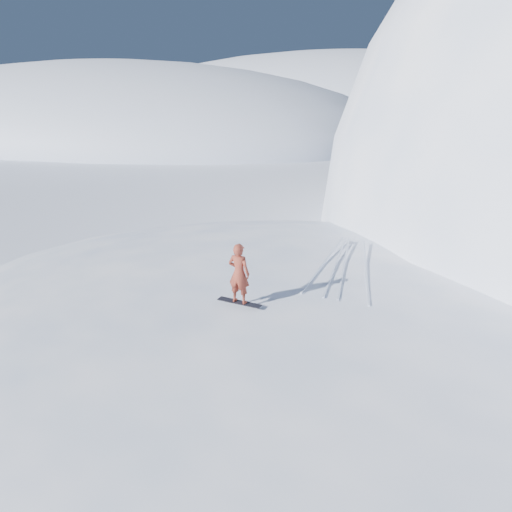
# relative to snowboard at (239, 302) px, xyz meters

# --- Properties ---
(ground) EXTENTS (400.00, 400.00, 0.00)m
(ground) POSITION_rel_snowboard_xyz_m (2.72, -0.54, -2.41)
(ground) COLOR white
(ground) RESTS_ON ground
(near_ridge) EXTENTS (36.00, 28.00, 4.80)m
(near_ridge) POSITION_rel_snowboard_xyz_m (3.72, 2.46, -2.41)
(near_ridge) COLOR white
(near_ridge) RESTS_ON ground
(far_ridge_a) EXTENTS (120.00, 70.00, 28.00)m
(far_ridge_a) POSITION_rel_snowboard_xyz_m (-67.28, 59.46, -2.41)
(far_ridge_a) COLOR white
(far_ridge_a) RESTS_ON ground
(far_ridge_c) EXTENTS (140.00, 90.00, 36.00)m
(far_ridge_c) POSITION_rel_snowboard_xyz_m (-37.28, 109.46, -2.41)
(far_ridge_c) COLOR white
(far_ridge_c) RESTS_ON ground
(wind_bumps) EXTENTS (16.00, 14.40, 1.00)m
(wind_bumps) POSITION_rel_snowboard_xyz_m (2.16, 1.58, -2.41)
(wind_bumps) COLOR white
(wind_bumps) RESTS_ON ground
(snowboard) EXTENTS (1.35, 0.31, 0.02)m
(snowboard) POSITION_rel_snowboard_xyz_m (0.00, 0.00, 0.00)
(snowboard) COLOR black
(snowboard) RESTS_ON near_ridge
(snowboarder) EXTENTS (0.66, 0.45, 1.76)m
(snowboarder) POSITION_rel_snowboard_xyz_m (0.00, 0.00, 0.89)
(snowboarder) COLOR maroon
(snowboarder) RESTS_ON snowboard
(vapor_plume) EXTENTS (10.92, 8.73, 7.64)m
(vapor_plume) POSITION_rel_snowboard_xyz_m (-67.58, 43.85, -2.41)
(vapor_plume) COLOR white
(vapor_plume) RESTS_ON ground
(board_tracks) EXTENTS (2.75, 5.97, 0.04)m
(board_tracks) POSITION_rel_snowboard_xyz_m (1.61, 4.39, 0.01)
(board_tracks) COLOR silver
(board_tracks) RESTS_ON ground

